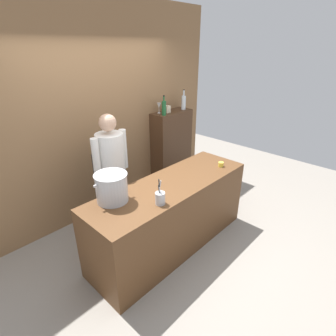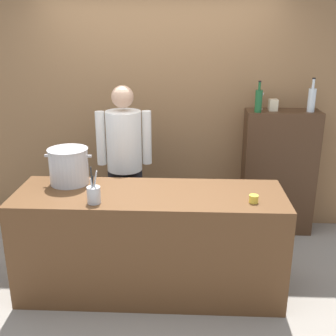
# 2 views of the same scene
# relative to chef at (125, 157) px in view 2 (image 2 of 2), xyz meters

# --- Properties ---
(ground_plane) EXTENTS (8.00, 8.00, 0.00)m
(ground_plane) POSITION_rel_chef_xyz_m (0.31, -0.75, -0.96)
(ground_plane) COLOR gray
(brick_back_panel) EXTENTS (4.40, 0.10, 3.00)m
(brick_back_panel) POSITION_rel_chef_xyz_m (0.31, 0.65, 0.54)
(brick_back_panel) COLOR olive
(brick_back_panel) RESTS_ON ground_plane
(prep_counter) EXTENTS (2.20, 0.70, 0.90)m
(prep_counter) POSITION_rel_chef_xyz_m (0.31, -0.75, -0.51)
(prep_counter) COLOR brown
(prep_counter) RESTS_ON ground_plane
(bar_cabinet) EXTENTS (0.76, 0.32, 1.35)m
(bar_cabinet) POSITION_rel_chef_xyz_m (1.60, 0.44, -0.29)
(bar_cabinet) COLOR #472D1C
(bar_cabinet) RESTS_ON ground_plane
(chef) EXTENTS (0.53, 0.37, 1.66)m
(chef) POSITION_rel_chef_xyz_m (0.00, 0.00, 0.00)
(chef) COLOR black
(chef) RESTS_ON ground_plane
(stockpot_large) EXTENTS (0.40, 0.34, 0.31)m
(stockpot_large) POSITION_rel_chef_xyz_m (-0.39, -0.56, 0.09)
(stockpot_large) COLOR #B7BABF
(stockpot_large) RESTS_ON prep_counter
(utensil_crock) EXTENTS (0.10, 0.10, 0.29)m
(utensil_crock) POSITION_rel_chef_xyz_m (-0.09, -0.97, 0.01)
(utensil_crock) COLOR #B7BABF
(utensil_crock) RESTS_ON prep_counter
(butter_jar) EXTENTS (0.07, 0.07, 0.06)m
(butter_jar) POSITION_rel_chef_xyz_m (1.12, -0.90, -0.03)
(butter_jar) COLOR yellow
(butter_jar) RESTS_ON prep_counter
(wine_bottle_clear) EXTENTS (0.08, 0.08, 0.34)m
(wine_bottle_clear) POSITION_rel_chef_xyz_m (1.86, 0.40, 0.51)
(wine_bottle_clear) COLOR silver
(wine_bottle_clear) RESTS_ON bar_cabinet
(wine_bottle_green) EXTENTS (0.07, 0.07, 0.31)m
(wine_bottle_green) POSITION_rel_chef_xyz_m (1.32, 0.35, 0.51)
(wine_bottle_green) COLOR #1E592D
(wine_bottle_green) RESTS_ON bar_cabinet
(wine_glass_wide) EXTENTS (0.07, 0.07, 0.17)m
(wine_glass_wide) POSITION_rel_chef_xyz_m (1.36, 0.51, 0.50)
(wine_glass_wide) COLOR silver
(wine_glass_wide) RESTS_ON bar_cabinet
(spice_tin_cream) EXTENTS (0.09, 0.09, 0.12)m
(spice_tin_cream) POSITION_rel_chef_xyz_m (1.49, 0.44, 0.44)
(spice_tin_cream) COLOR beige
(spice_tin_cream) RESTS_ON bar_cabinet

